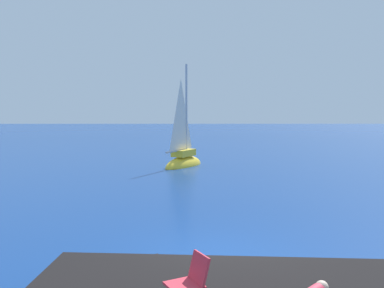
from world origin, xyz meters
The scene contains 4 objects.
ground_plane centered at (0.00, 0.00, 0.00)m, with size 160.00×160.00×0.00m, color navy.
boulder_seaward centered at (-1.75, -1.45, 0.00)m, with size 1.42×1.14×0.78m, color black.
sailboat_near centered at (-0.99, 16.14, 0.38)m, with size 2.98×3.80×7.00m.
beach_chair centered at (-0.58, -3.90, 1.10)m, with size 0.75×0.70×0.80m.
Camera 1 is at (-0.60, -10.27, 3.77)m, focal length 39.69 mm.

